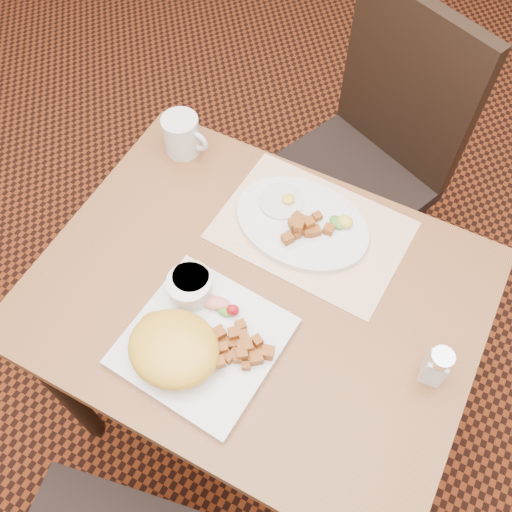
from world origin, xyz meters
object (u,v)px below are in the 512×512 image
Objects in this scene: plate_oval at (302,223)px; coffee_mug at (182,135)px; plate_square at (203,342)px; chair_far at (367,153)px; salt_shaker at (436,366)px; table at (256,315)px.

coffee_mug is at bearing 168.13° from plate_oval.
chair_far is at bearing 85.66° from plate_square.
salt_shaker is at bearing 18.94° from plate_square.
chair_far is 3.19× the size of plate_oval.
plate_oval is at bearing 86.39° from table.
plate_oval is (0.05, 0.34, 0.00)m from plate_square.
plate_square is 0.92× the size of plate_oval.
chair_far is 3.46× the size of plate_square.
table is at bearing -38.41° from coffee_mug.
chair_far is 0.58m from coffee_mug.
salt_shaker is (0.35, -0.66, 0.26)m from chair_far.
plate_oval is at bearing 81.52° from plate_square.
table is 9.00× the size of salt_shaker.
coffee_mug is at bearing 158.94° from salt_shaker.
table is 0.45m from coffee_mug.
plate_square is 2.40× the size of coffee_mug.
coffee_mug is at bearing 141.59° from table.
chair_far reaches higher than plate_oval.
chair_far is 8.31× the size of coffee_mug.
chair_far reaches higher than coffee_mug.
plate_oval is 2.61× the size of coffee_mug.
table is 0.41m from salt_shaker.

